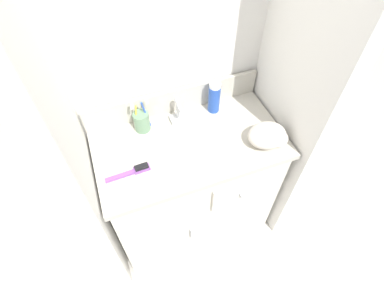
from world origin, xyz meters
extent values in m
plane|color=beige|center=(0.00, 0.00, 0.00)|extent=(6.00, 6.00, 0.00)
cube|color=silver|center=(0.00, 0.29, 1.10)|extent=(1.08, 0.08, 2.20)
cube|color=silver|center=(-0.50, 0.00, 1.10)|extent=(0.08, 0.57, 2.20)
cube|color=silver|center=(0.50, 0.00, 1.10)|extent=(0.08, 0.57, 2.20)
cube|color=silver|center=(0.00, 0.00, 0.37)|extent=(0.87, 0.45, 0.74)
cube|color=silver|center=(-0.21, -0.23, 0.33)|extent=(0.42, 0.02, 0.59)
cube|color=silver|center=(0.22, -0.23, 0.58)|extent=(0.38, 0.02, 0.18)
cube|color=silver|center=(-0.08, -0.25, 0.33)|extent=(0.02, 0.02, 0.09)
cube|color=silver|center=(0.22, -0.25, 0.58)|extent=(0.10, 0.02, 0.01)
cube|color=beige|center=(0.00, 0.00, 0.75)|extent=(0.90, 0.49, 0.03)
ellipsoid|color=#B6B2A4|center=(0.00, 0.00, 0.70)|extent=(0.40, 0.27, 0.14)
cylinder|color=silver|center=(0.00, 0.00, 0.63)|extent=(0.03, 0.03, 0.01)
cube|color=beige|center=(0.00, 0.24, 0.84)|extent=(0.90, 0.02, 0.14)
cube|color=silver|center=(0.00, 0.16, 0.78)|extent=(0.09, 0.06, 0.02)
cylinder|color=silver|center=(0.00, 0.16, 0.83)|extent=(0.02, 0.02, 0.08)
cylinder|color=silver|center=(0.00, 0.13, 0.87)|extent=(0.02, 0.06, 0.02)
sphere|color=silver|center=(0.00, 0.18, 0.89)|extent=(0.03, 0.03, 0.03)
cylinder|color=gray|center=(-0.19, 0.17, 0.82)|extent=(0.08, 0.08, 0.10)
cylinder|color=blue|center=(-0.16, 0.17, 0.85)|extent=(0.04, 0.01, 0.16)
cube|color=white|center=(-0.15, 0.17, 0.94)|extent=(0.02, 0.02, 0.03)
cylinder|color=yellow|center=(-0.21, 0.17, 0.85)|extent=(0.03, 0.01, 0.15)
cube|color=white|center=(-0.22, 0.17, 0.92)|extent=(0.02, 0.02, 0.03)
cylinder|color=#234CB2|center=(0.19, 0.17, 0.84)|extent=(0.06, 0.06, 0.15)
cylinder|color=white|center=(0.19, 0.17, 0.93)|extent=(0.06, 0.06, 0.02)
cube|color=purple|center=(-0.35, -0.07, 0.77)|extent=(0.13, 0.03, 0.01)
cube|color=purple|center=(-0.25, -0.07, 0.78)|extent=(0.07, 0.04, 0.02)
cube|color=black|center=(-0.25, -0.07, 0.79)|extent=(0.06, 0.03, 0.01)
ellipsoid|color=beige|center=(0.34, -0.12, 0.81)|extent=(0.18, 0.15, 0.09)
ellipsoid|color=silver|center=(0.38, -0.14, 0.80)|extent=(0.11, 0.11, 0.07)
camera|label=1|loc=(-0.31, -0.85, 1.86)|focal=28.00mm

